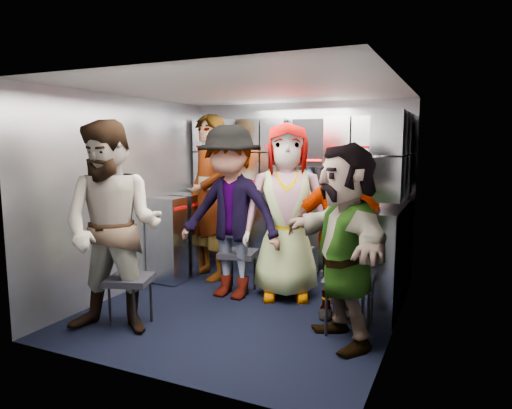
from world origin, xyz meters
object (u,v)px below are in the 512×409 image
at_px(jump_seat_mid_left, 238,256).
at_px(attendant_arc_b, 230,213).
at_px(attendant_arc_d, 339,233).
at_px(jump_seat_center, 292,253).
at_px(attendant_standing, 209,197).
at_px(jump_seat_mid_right, 342,274).
at_px(attendant_arc_a, 113,228).
at_px(attendant_arc_c, 286,212).
at_px(jump_seat_near_left, 130,282).
at_px(jump_seat_near_right, 348,284).
at_px(attendant_arc_e, 345,245).

bearing_deg(jump_seat_mid_left, attendant_arc_b, -90.00).
relative_size(attendant_arc_b, attendant_arc_d, 1.13).
bearing_deg(jump_seat_center, jump_seat_mid_left, -156.60).
bearing_deg(attendant_arc_d, attendant_standing, 147.78).
height_order(jump_seat_mid_right, attendant_standing, attendant_standing).
bearing_deg(attendant_arc_d, attendant_arc_a, -158.44).
xyz_separation_m(attendant_arc_b, attendant_arc_d, (1.16, -0.07, -0.10)).
distance_m(jump_seat_mid_left, attendant_arc_b, 0.53).
xyz_separation_m(jump_seat_mid_right, attendant_standing, (-1.70, 0.40, 0.62)).
distance_m(attendant_arc_c, attendant_arc_d, 0.70).
bearing_deg(attendant_arc_b, jump_seat_near_left, -111.91).
height_order(attendant_standing, attendant_arc_a, attendant_standing).
xyz_separation_m(jump_seat_mid_right, jump_seat_near_right, (0.18, -0.54, 0.08)).
distance_m(jump_seat_mid_right, attendant_standing, 1.85).
xyz_separation_m(jump_seat_near_left, attendant_arc_d, (1.63, 0.96, 0.41)).
relative_size(jump_seat_near_right, attendant_standing, 0.25).
distance_m(jump_seat_mid_left, jump_seat_near_right, 1.47).
relative_size(jump_seat_center, jump_seat_mid_right, 1.21).
xyz_separation_m(attendant_standing, attendant_arc_c, (1.07, -0.28, -0.06)).
xyz_separation_m(jump_seat_center, attendant_standing, (-1.07, 0.10, 0.54)).
bearing_deg(attendant_arc_b, jump_seat_near_right, -15.09).
bearing_deg(jump_seat_mid_left, attendant_arc_d, -12.29).
xyz_separation_m(jump_seat_center, attendant_arc_b, (-0.53, -0.41, 0.47)).
bearing_deg(jump_seat_mid_right, jump_seat_near_right, -71.18).
relative_size(attendant_arc_d, attendant_arc_e, 0.98).
bearing_deg(jump_seat_near_right, attendant_arc_a, -156.63).
relative_size(attendant_standing, attendant_arc_b, 1.08).
height_order(jump_seat_mid_right, attendant_arc_a, attendant_arc_a).
xyz_separation_m(jump_seat_center, attendant_arc_e, (0.81, -1.02, 0.38)).
bearing_deg(attendant_arc_c, attendant_arc_d, -47.22).
bearing_deg(attendant_arc_c, jump_seat_near_left, -149.95).
xyz_separation_m(attendant_arc_b, attendant_arc_e, (1.34, -0.61, -0.09)).
height_order(jump_seat_near_right, attendant_arc_c, attendant_arc_c).
bearing_deg(attendant_arc_d, jump_seat_near_left, -162.93).
bearing_deg(jump_seat_near_left, jump_seat_center, 55.19).
height_order(jump_seat_mid_right, attendant_arc_e, attendant_arc_e).
height_order(jump_seat_near_right, attendant_arc_d, attendant_arc_d).
height_order(jump_seat_center, attendant_arc_b, attendant_arc_b).
relative_size(jump_seat_mid_right, attendant_standing, 0.21).
bearing_deg(attendant_arc_a, attendant_arc_b, 52.44).
distance_m(jump_seat_near_left, attendant_arc_a, 0.55).
height_order(attendant_arc_d, attendant_arc_e, attendant_arc_e).
relative_size(jump_seat_mid_right, attendant_arc_b, 0.22).
xyz_separation_m(attendant_arc_b, attendant_arc_c, (0.53, 0.23, 0.01)).
height_order(attendant_arc_c, attendant_arc_d, attendant_arc_c).
distance_m(attendant_standing, attendant_arc_c, 1.11).
distance_m(jump_seat_mid_left, jump_seat_mid_right, 1.16).
height_order(jump_seat_center, attendant_arc_a, attendant_arc_a).
distance_m(jump_seat_mid_left, attendant_standing, 0.85).
distance_m(jump_seat_center, jump_seat_near_right, 1.16).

